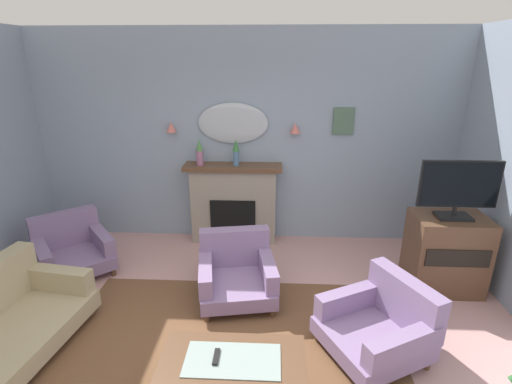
# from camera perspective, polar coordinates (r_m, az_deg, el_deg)

# --- Properties ---
(floor) EXTENTS (6.87, 6.39, 0.10)m
(floor) POSITION_cam_1_polar(r_m,az_deg,el_deg) (3.64, -4.90, -26.37)
(floor) COLOR #C6938E
(floor) RESTS_ON ground
(wall_back) EXTENTS (6.87, 0.10, 2.95)m
(wall_back) POSITION_cam_1_polar(r_m,az_deg,el_deg) (5.37, -1.56, 8.00)
(wall_back) COLOR #8C9EB2
(wall_back) RESTS_ON ground
(patterned_rug) EXTENTS (3.20, 2.40, 0.01)m
(patterned_rug) POSITION_cam_1_polar(r_m,az_deg,el_deg) (3.74, -4.50, -23.58)
(patterned_rug) COLOR brown
(patterned_rug) RESTS_ON ground
(fireplace) EXTENTS (1.36, 0.36, 1.16)m
(fireplace) POSITION_cam_1_polar(r_m,az_deg,el_deg) (5.43, -3.40, -1.88)
(fireplace) COLOR gray
(fireplace) RESTS_ON ground
(mantel_vase_centre) EXTENTS (0.10, 0.10, 0.36)m
(mantel_vase_centre) POSITION_cam_1_polar(r_m,az_deg,el_deg) (5.24, -8.53, 6.00)
(mantel_vase_centre) COLOR #9E6084
(mantel_vase_centre) RESTS_ON fireplace
(mantel_vase_left) EXTENTS (0.10, 0.10, 0.36)m
(mantel_vase_left) POSITION_cam_1_polar(r_m,az_deg,el_deg) (5.16, -3.05, 6.08)
(mantel_vase_left) COLOR #4C7093
(mantel_vase_left) RESTS_ON fireplace
(wall_mirror) EXTENTS (0.96, 0.06, 0.56)m
(wall_mirror) POSITION_cam_1_polar(r_m,az_deg,el_deg) (5.26, -3.49, 10.32)
(wall_mirror) COLOR #B2BCC6
(wall_sconce_left) EXTENTS (0.14, 0.14, 0.14)m
(wall_sconce_left) POSITION_cam_1_polar(r_m,az_deg,el_deg) (5.38, -12.70, 9.55)
(wall_sconce_left) COLOR #D17066
(wall_sconce_right) EXTENTS (0.14, 0.14, 0.14)m
(wall_sconce_right) POSITION_cam_1_polar(r_m,az_deg,el_deg) (5.20, 5.95, 9.57)
(wall_sconce_right) COLOR #D17066
(framed_picture) EXTENTS (0.28, 0.03, 0.36)m
(framed_picture) POSITION_cam_1_polar(r_m,az_deg,el_deg) (5.32, 13.08, 10.39)
(framed_picture) COLOR #4C6B56
(coffee_table) EXTENTS (1.10, 0.60, 0.45)m
(coffee_table) POSITION_cam_1_polar(r_m,az_deg,el_deg) (3.12, -3.53, -24.82)
(coffee_table) COLOR brown
(coffee_table) RESTS_ON ground
(tv_remote) EXTENTS (0.04, 0.16, 0.02)m
(tv_remote) POSITION_cam_1_polar(r_m,az_deg,el_deg) (3.10, -6.03, -23.56)
(tv_remote) COLOR black
(tv_remote) RESTS_ON coffee_table
(armchair_near_fireplace) EXTENTS (0.93, 0.94, 0.71)m
(armchair_near_fireplace) POSITION_cam_1_polar(r_m,az_deg,el_deg) (4.32, -2.97, -11.85)
(armchair_near_fireplace) COLOR gray
(armchair_near_fireplace) RESTS_ON ground
(armchair_beside_couch) EXTENTS (1.09, 1.09, 0.71)m
(armchair_beside_couch) POSITION_cam_1_polar(r_m,az_deg,el_deg) (3.77, 18.38, -18.35)
(armchair_beside_couch) COLOR gray
(armchair_beside_couch) RESTS_ON ground
(armchair_by_coffee_table) EXTENTS (1.14, 1.14, 0.71)m
(armchair_by_coffee_table) POSITION_cam_1_polar(r_m,az_deg,el_deg) (5.31, -26.05, -7.65)
(armchair_by_coffee_table) COLOR gray
(armchair_by_coffee_table) RESTS_ON ground
(tv_cabinet) EXTENTS (0.80, 0.57, 0.90)m
(tv_cabinet) POSITION_cam_1_polar(r_m,az_deg,el_deg) (4.89, 26.70, -8.22)
(tv_cabinet) COLOR brown
(tv_cabinet) RESTS_ON ground
(tv_flatscreen) EXTENTS (0.84, 0.24, 0.65)m
(tv_flatscreen) POSITION_cam_1_polar(r_m,az_deg,el_deg) (4.58, 28.31, 0.53)
(tv_flatscreen) COLOR black
(tv_flatscreen) RESTS_ON tv_cabinet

